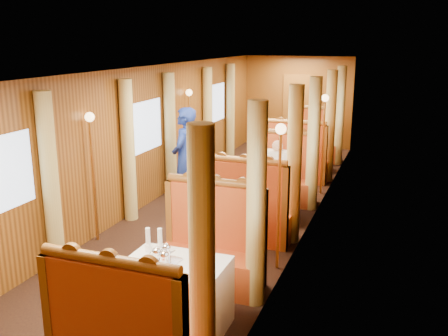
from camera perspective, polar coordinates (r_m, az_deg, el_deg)
The scene contains 45 objects.
floor at distance 8.76m, azimuth -0.06°, elevation -5.21°, with size 3.00×12.00×0.01m, color black, non-canonical shape.
ceiling at distance 8.25m, azimuth -0.06°, elevation 11.35°, with size 3.00×12.00×0.01m, color silver, non-canonical shape.
wall_far at distance 14.13m, azimuth 8.40°, elevation 7.48°, with size 3.00×2.50×0.01m, color brown, non-canonical shape.
wall_left at distance 9.03m, azimuth -9.05°, elevation 3.45°, with size 12.00×2.50×0.01m, color brown, non-canonical shape.
wall_right at distance 8.04m, azimuth 10.04°, elevation 2.03°, with size 12.00×2.50×0.01m, color brown, non-canonical shape.
doorway_far at distance 14.13m, azimuth 8.34°, elevation 6.47°, with size 0.80×0.04×2.00m, color #905821.
table_near at distance 5.39m, azimuth -5.53°, elevation -14.28°, with size 1.05×0.72×0.75m, color white.
banquette_near_aft at distance 6.20m, azimuth -1.46°, elevation -9.67°, with size 1.30×0.55×1.34m.
table_mid at distance 8.42m, azimuth 4.75°, elevation -3.39°, with size 1.05×0.72×0.75m, color white.
banquette_mid_fwd at distance 7.49m, azimuth 2.68°, elevation -5.30°, with size 1.30×0.55×1.34m.
banquette_mid_aft at distance 9.35m, azimuth 6.41°, elevation -1.28°, with size 1.30×0.55×1.34m.
table_far at distance 11.72m, azimuth 9.31°, elevation 1.64°, with size 1.05×0.72×0.75m, color white.
banquette_far_fwd at distance 10.74m, azimuth 8.29°, elevation 0.75°, with size 1.30×0.55×1.34m.
banquette_far_aft at distance 12.69m, azimuth 10.20°, elevation 2.81°, with size 1.30×0.55×1.34m.
tea_tray at distance 5.26m, azimuth -7.02°, elevation -10.43°, with size 0.34×0.26×0.01m, color silver.
teapot_left at distance 5.20m, azimuth -7.67°, elevation -10.07°, with size 0.16×0.12×0.13m, color silver, non-canonical shape.
teapot_right at distance 5.10m, azimuth -6.81°, elevation -10.50°, with size 0.16×0.12×0.13m, color silver, non-canonical shape.
teapot_back at distance 5.28m, azimuth -6.61°, elevation -9.64°, with size 0.16×0.12×0.13m, color silver, non-canonical shape.
fruit_plate at distance 4.98m, azimuth -3.21°, elevation -11.69°, with size 0.20×0.20×0.05m.
cup_inboard at distance 5.46m, azimuth -8.66°, elevation -8.36°, with size 0.08×0.08×0.26m.
cup_outboard at distance 5.44m, azimuth -7.32°, elevation -8.44°, with size 0.08×0.08×0.26m.
rose_vase_mid at distance 8.30m, azimuth 5.01°, elevation 0.30°, with size 0.06×0.06×0.36m.
rose_vase_far at distance 11.58m, azimuth 9.52°, elevation 4.26°, with size 0.06×0.06×0.36m.
curtain_left_near_b at distance 6.79m, azimuth -19.23°, elevation -1.56°, with size 0.22×0.22×2.35m, color tan.
window_right_near at distance 4.70m, azimuth 2.29°, elevation -4.31°, with size 1.20×0.90×0.01m, color #97ADCD, non-canonical shape.
curtain_right_near_a at distance 4.16m, azimuth -2.51°, elevation -11.03°, with size 0.22×0.22×2.35m, color tan.
curtain_right_near_b at distance 5.52m, azimuth 3.71°, elevation -4.41°, with size 0.22×0.22×2.35m, color tan.
window_left_mid at distance 8.99m, azimuth -9.01°, elevation 4.70°, with size 1.20×0.90×0.01m, color #97ADCD, non-canonical shape.
curtain_left_mid_a at distance 8.33m, azimuth -10.89°, elevation 1.90°, with size 0.22×0.22×2.35m, color tan.
curtain_left_mid_b at distance 9.67m, azimuth -6.17°, elevation 3.83°, with size 0.22×0.22×2.35m, color tan.
window_right_mid at distance 8.00m, azimuth 10.00°, elevation 3.43°, with size 1.20×0.90×0.01m, color #97ADCD, non-canonical shape.
curtain_right_mid_a at distance 7.33m, azimuth 8.00°, elevation 0.28°, with size 0.22×0.22×2.35m, color tan.
curtain_right_mid_b at distance 8.83m, azimuth 10.16°, elevation 2.65°, with size 0.22×0.22×2.35m, color tan.
window_left_far at distance 12.13m, azimuth -0.97°, elevation 7.43°, with size 1.20×0.90×0.01m, color #97ADCD, non-canonical shape.
curtain_left_far_a at distance 11.42m, azimuth -1.88°, elevation 5.57°, with size 0.22×0.22×2.35m, color tan.
curtain_left_far_b at distance 12.86m, azimuth 0.73°, elevation 6.60°, with size 0.22×0.22×2.35m, color tan.
window_right_far at distance 11.42m, azimuth 13.18°, elevation 6.59°, with size 1.20×0.90×0.01m, color #97ADCD, non-canonical shape.
curtain_right_far_a at distance 10.71m, azimuth 12.00°, elevation 4.65°, with size 0.22×0.22×2.35m, color tan.
curtain_right_far_b at distance 12.24m, azimuth 13.08°, elevation 5.81°, with size 0.22×0.22×2.35m, color tan.
sconce_left_fore at distance 7.50m, azimuth -14.86°, elevation 1.91°, with size 0.14×0.14×1.95m.
sconce_right_fore at distance 6.36m, azimuth 6.39°, elevation 0.06°, with size 0.14×0.14×1.95m.
sconce_left_aft at distance 10.51m, azimuth -3.97°, elevation 5.91°, with size 0.14×0.14×1.95m.
sconce_right_aft at distance 9.73m, azimuth 11.35°, elevation 4.95°, with size 0.14×0.14×1.95m.
steward at distance 8.83m, azimuth -4.53°, elevation 1.07°, with size 0.66×0.44×1.82m, color navy.
passenger at distance 9.00m, azimuth 6.03°, elevation 0.19°, with size 0.40×0.44×0.76m.
Camera 1 is at (2.83, -7.74, 2.98)m, focal length 40.00 mm.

